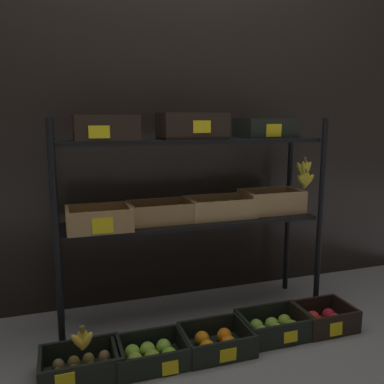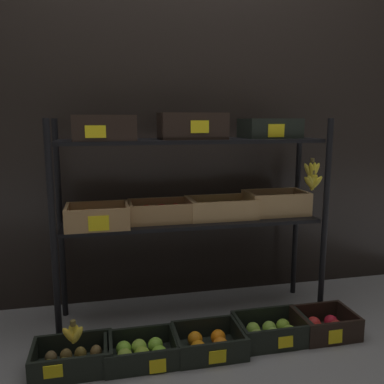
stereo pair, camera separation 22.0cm
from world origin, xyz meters
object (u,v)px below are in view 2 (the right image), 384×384
object	(u,v)px
crate_ground_orange	(208,343)
banana_bunch_loose	(74,334)
crate_ground_right_apple_green	(271,331)
crate_ground_apple_green	(141,352)
crate_ground_apple_red	(325,326)
display_rack	(193,182)
crate_ground_kiwi	(73,360)

from	to	relation	value
crate_ground_orange	banana_bunch_loose	xyz separation A→B (m)	(-0.62, -0.00, 0.12)
crate_ground_right_apple_green	crate_ground_apple_green	bearing A→B (deg)	-176.99
crate_ground_orange	banana_bunch_loose	world-z (taller)	banana_bunch_loose
crate_ground_apple_green	crate_ground_apple_red	world-z (taller)	crate_ground_apple_red
display_rack	crate_ground_orange	bearing A→B (deg)	-91.74
banana_bunch_loose	crate_ground_apple_red	bearing A→B (deg)	1.19
crate_ground_apple_green	crate_ground_right_apple_green	size ratio (longest dim) A/B	0.94
display_rack	crate_ground_apple_red	distance (m)	1.03
crate_ground_kiwi	crate_ground_apple_green	bearing A→B (deg)	-0.08
display_rack	crate_ground_kiwi	world-z (taller)	display_rack
crate_ground_kiwi	banana_bunch_loose	xyz separation A→B (m)	(0.01, -0.00, 0.12)
display_rack	banana_bunch_loose	size ratio (longest dim) A/B	13.24
display_rack	crate_ground_apple_red	world-z (taller)	display_rack
crate_ground_right_apple_green	banana_bunch_loose	distance (m)	0.97
display_rack	crate_ground_apple_green	size ratio (longest dim) A/B	4.62
crate_ground_apple_green	banana_bunch_loose	size ratio (longest dim) A/B	2.87
crate_ground_right_apple_green	crate_ground_apple_red	bearing A→B (deg)	-1.71
crate_ground_kiwi	crate_ground_apple_red	size ratio (longest dim) A/B	1.18
crate_ground_apple_green	crate_ground_right_apple_green	distance (m)	0.67
crate_ground_kiwi	crate_ground_right_apple_green	distance (m)	0.97
crate_ground_right_apple_green	crate_ground_apple_red	distance (m)	0.30
crate_ground_right_apple_green	banana_bunch_loose	xyz separation A→B (m)	(-0.96, -0.04, 0.12)
display_rack	banana_bunch_loose	xyz separation A→B (m)	(-0.63, -0.38, -0.61)
banana_bunch_loose	crate_ground_right_apple_green	bearing A→B (deg)	2.09
banana_bunch_loose	crate_ground_apple_green	bearing A→B (deg)	0.04
crate_ground_apple_green	banana_bunch_loose	xyz separation A→B (m)	(-0.30, -0.00, 0.12)
crate_ground_right_apple_green	crate_ground_apple_red	xyz separation A→B (m)	(0.30, -0.01, 0.00)
crate_ground_apple_green	crate_ground_right_apple_green	world-z (taller)	crate_ground_right_apple_green
crate_ground_apple_green	crate_ground_right_apple_green	bearing A→B (deg)	3.01
crate_ground_kiwi	crate_ground_right_apple_green	size ratio (longest dim) A/B	0.99
display_rack	crate_ground_apple_green	bearing A→B (deg)	-131.38
display_rack	banana_bunch_loose	distance (m)	0.96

